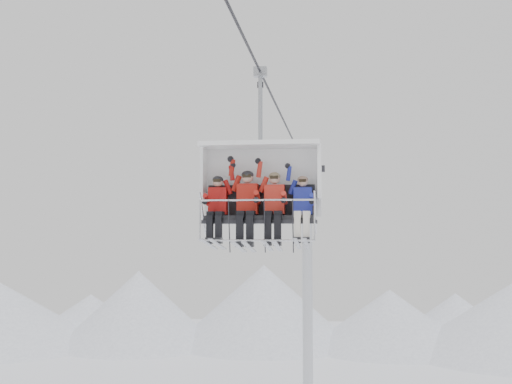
# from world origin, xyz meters

# --- Properties ---
(ridgeline) EXTENTS (72.00, 21.00, 7.00)m
(ridgeline) POSITION_xyz_m (-1.58, 42.05, 2.84)
(ridgeline) COLOR white
(ridgeline) RESTS_ON ground
(lift_tower_right) EXTENTS (2.00, 1.80, 13.48)m
(lift_tower_right) POSITION_xyz_m (0.00, 22.00, 5.78)
(lift_tower_right) COLOR silver
(lift_tower_right) RESTS_ON ground
(haul_cable) EXTENTS (0.06, 50.00, 0.06)m
(haul_cable) POSITION_xyz_m (0.00, 0.00, 13.30)
(haul_cable) COLOR #29292E
(haul_cable) RESTS_ON lift_tower_left
(chairlift_carrier) EXTENTS (2.72, 1.17, 3.98)m
(chairlift_carrier) POSITION_xyz_m (0.00, 0.91, 10.75)
(chairlift_carrier) COLOR black
(chairlift_carrier) RESTS_ON haul_cable
(skier_far_left) EXTENTS (0.42, 1.69, 1.65)m
(skier_far_left) POSITION_xyz_m (-0.96, 0.59, 10.22)
(skier_far_left) COLOR #A81310
(skier_far_left) RESTS_ON chairlift_carrier
(skier_center_left) EXTENTS (0.47, 1.69, 1.82)m
(skier_center_left) POSITION_xyz_m (-0.28, 0.61, 10.27)
(skier_center_left) COLOR #B01D12
(skier_center_left) RESTS_ON chairlift_carrier
(skier_center_right) EXTENTS (0.45, 1.69, 1.75)m
(skier_center_right) POSITION_xyz_m (0.33, 0.60, 10.25)
(skier_center_right) COLOR red
(skier_center_right) RESTS_ON chairlift_carrier
(skier_far_right) EXTENTS (0.40, 1.69, 1.61)m
(skier_far_right) POSITION_xyz_m (0.96, 0.59, 10.21)
(skier_far_right) COLOR #202996
(skier_far_right) RESTS_ON chairlift_carrier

